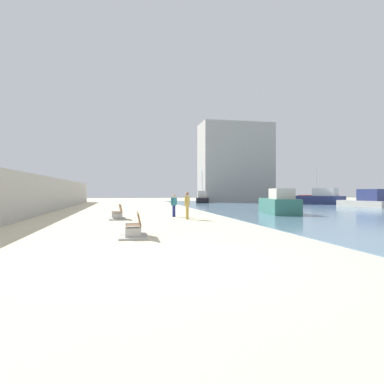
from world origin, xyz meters
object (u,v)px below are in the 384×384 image
at_px(person_walking, 174,204).
at_px(boat_mid_bay, 319,198).
at_px(boat_far_right, 279,204).
at_px(bench_far, 117,215).
at_px(boat_far_left, 367,201).
at_px(boat_nearest, 202,198).
at_px(bench_near, 134,231).
at_px(boat_outer, 319,197).
at_px(person_standing, 187,203).

bearing_deg(person_walking, boat_mid_bay, 39.03).
distance_m(boat_far_right, boat_mid_bay, 22.88).
bearing_deg(boat_mid_bay, bench_far, -143.62).
xyz_separation_m(boat_far_left, boat_nearest, (-14.79, 16.93, -0.05)).
bearing_deg(person_walking, boat_far_right, 7.29).
relative_size(bench_near, boat_outer, 0.32).
bearing_deg(boat_far_right, bench_far, -169.73).
height_order(boat_far_right, boat_outer, boat_outer).
distance_m(boat_mid_bay, boat_nearest, 16.70).
bearing_deg(boat_far_right, person_standing, -157.46).
height_order(person_standing, boat_outer, boat_outer).
relative_size(boat_far_right, boat_far_left, 0.93).
relative_size(person_standing, boat_far_right, 0.31).
relative_size(bench_near, boat_nearest, 0.44).
relative_size(person_walking, boat_far_right, 0.28).
height_order(person_walking, boat_mid_bay, boat_mid_bay).
bearing_deg(boat_far_left, boat_nearest, 131.14).
xyz_separation_m(bench_near, person_standing, (3.62, 7.74, 0.80)).
distance_m(person_walking, boat_nearest, 27.39).
bearing_deg(bench_near, boat_nearest, 72.72).
relative_size(bench_far, boat_far_right, 0.38).
bearing_deg(boat_nearest, boat_far_left, -48.86).
bearing_deg(boat_nearest, boat_mid_bay, -26.37).
relative_size(boat_mid_bay, boat_nearest, 1.51).
xyz_separation_m(person_walking, boat_mid_bay, (23.11, 18.73, -0.09)).
xyz_separation_m(bench_far, person_walking, (3.89, 1.16, 0.70)).
xyz_separation_m(person_walking, boat_nearest, (8.15, 26.15, -0.23)).
relative_size(boat_far_left, boat_nearest, 1.28).
bearing_deg(boat_far_left, bench_near, -143.60).
bearing_deg(boat_outer, person_standing, -133.65).
distance_m(bench_near, person_walking, 10.46).
distance_m(bench_far, person_standing, 4.63).
height_order(boat_outer, boat_nearest, boat_outer).
relative_size(person_walking, boat_nearest, 0.34).
xyz_separation_m(person_standing, boat_mid_bay, (22.57, 20.96, -0.19)).
distance_m(boat_mid_bay, boat_outer, 8.99).
height_order(bench_far, person_standing, person_standing).
distance_m(bench_near, boat_mid_bay, 38.86).
height_order(person_walking, person_standing, person_standing).
bearing_deg(person_standing, boat_far_right, 22.54).
bearing_deg(bench_far, boat_nearest, 66.21).
bearing_deg(person_standing, boat_nearest, 74.99).
distance_m(person_walking, boat_outer, 38.34).
bearing_deg(boat_far_right, boat_far_left, 29.43).
xyz_separation_m(boat_far_right, boat_far_left, (14.40, 8.12, -0.05)).
bearing_deg(bench_near, person_walking, 72.83).
xyz_separation_m(person_standing, boat_outer, (27.29, 28.60, -0.27)).
height_order(bench_near, boat_outer, boat_outer).
bearing_deg(boat_nearest, bench_near, -107.28).
distance_m(bench_near, boat_far_left, 32.33).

